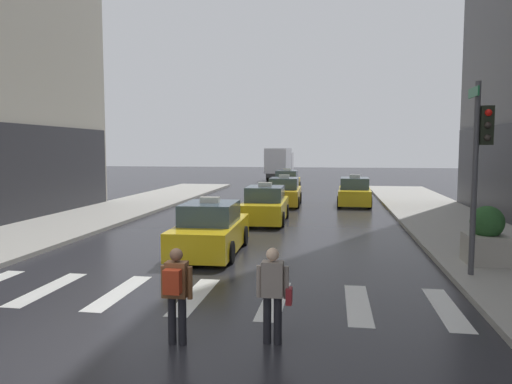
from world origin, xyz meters
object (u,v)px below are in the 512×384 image
Objects in this scene: traffic_light_pole at (480,151)px; taxi_lead at (211,230)px; taxi_fourth at (354,193)px; pedestrian_with_handbag at (273,290)px; taxi_fifth at (287,182)px; taxi_second at (265,206)px; box_truck at (280,163)px; pedestrian_with_backpack at (176,289)px; planter_near_corner at (487,238)px; taxi_third at (284,193)px.

traffic_light_pole is 1.05× the size of taxi_lead.
pedestrian_with_handbag is (-2.25, -20.98, 0.21)m from taxi_fourth.
taxi_lead is at bearing 164.09° from traffic_light_pole.
taxi_fifth is (-4.81, 8.81, 0.00)m from taxi_fourth.
traffic_light_pole is at bearing -53.56° from taxi_second.
pedestrian_with_backpack is at bearing -86.07° from box_truck.
traffic_light_pole is 16.61m from taxi_fourth.
taxi_lead is 8.05m from planter_near_corner.
traffic_light_pole is 6.94m from pedestrian_with_handbag.
traffic_light_pole is 1.06× the size of taxi_fifth.
taxi_fifth reaches higher than pedestrian_with_backpack.
taxi_fifth is 30.12m from pedestrian_with_backpack.
planter_near_corner is (2.92, -14.94, 0.15)m from taxi_fourth.
box_truck is at bearing 98.71° from taxi_fifth.
taxi_fourth is at bearing 97.99° from traffic_light_pole.
pedestrian_with_backpack is at bearing -88.27° from taxi_second.
pedestrian_with_backpack is 1.03× the size of planter_near_corner.
taxi_lead is at bearing -90.69° from taxi_fifth.
planter_near_corner is at bearing -63.76° from taxi_third.
box_truck is 4.60× the size of pedestrian_with_handbag.
taxi_lead is 13.48m from taxi_third.
taxi_fifth is (0.28, 22.97, 0.00)m from taxi_lead.
box_truck is (-1.75, 36.18, 1.13)m from taxi_lead.
box_truck reaches higher than taxi_fifth.
box_truck is at bearing 107.24° from taxi_fourth.
taxi_third is (0.19, 6.65, 0.00)m from taxi_second.
taxi_fifth is 2.76× the size of pedestrian_with_backpack.
taxi_lead is 2.78× the size of pedestrian_with_handbag.
box_truck is (-2.02, 13.21, 1.13)m from taxi_fifth.
taxi_second is at bearing 91.73° from pedestrian_with_backpack.
taxi_lead is at bearing 112.58° from pedestrian_with_handbag.
taxi_third is 4.15m from taxi_fourth.
taxi_third reaches higher than pedestrian_with_handbag.
taxi_lead is 1.00× the size of taxi_third.
taxi_lead is 36.24m from box_truck.
pedestrian_with_backpack is at bearing -140.66° from traffic_light_pole.
taxi_fifth is at bearing 89.31° from taxi_lead.
planter_near_corner is (5.17, 6.04, -0.06)m from pedestrian_with_handbag.
taxi_second is at bearing 126.44° from traffic_light_pole.
traffic_light_pole is at bearing -82.01° from taxi_fourth.
taxi_third reaches higher than pedestrian_with_backpack.
pedestrian_with_handbag is (4.58, -43.00, -0.92)m from box_truck.
traffic_light_pole is 2.91× the size of pedestrian_with_backpack.
planter_near_corner is at bearing -71.97° from taxi_fifth.
taxi_fifth is 24.97m from planter_near_corner.
planter_near_corner is at bearing -46.41° from taxi_second.
taxi_second is 2.77× the size of pedestrian_with_handbag.
pedestrian_with_handbag is (2.84, -6.82, 0.21)m from taxi_lead.
taxi_third is 1.00× the size of taxi_fourth.
taxi_lead and taxi_second have the same top height.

